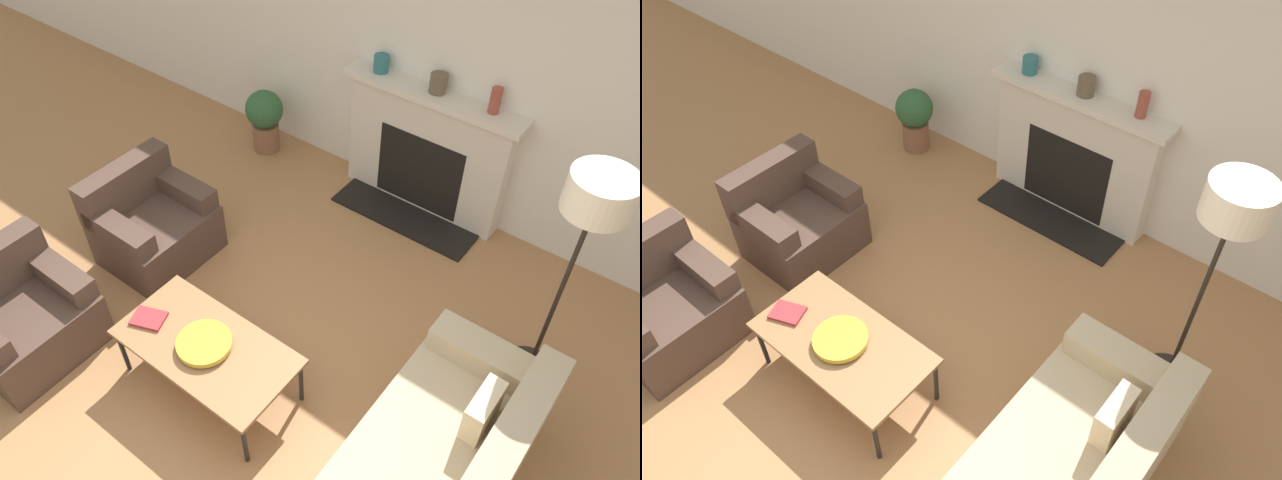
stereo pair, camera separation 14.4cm
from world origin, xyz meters
The scene contains 13 objects.
ground_plane centered at (0.00, 0.00, 0.00)m, with size 18.00×18.00×0.00m, color #A87547.
wall_back centered at (0.00, 2.96, 1.45)m, with size 18.00×0.06×2.90m.
fireplace centered at (-0.14, 2.81, 0.56)m, with size 1.59×0.59×1.15m.
armchair_near centered at (-1.57, -0.27, 0.31)m, with size 0.73×0.83×0.80m.
armchair_far centered at (-1.57, 0.93, 0.31)m, with size 0.73×0.83×0.80m.
coffee_table centered at (-0.29, 0.28, 0.42)m, with size 1.21×0.63×0.45m.
bowl centered at (-0.29, 0.27, 0.48)m, with size 0.36×0.36×0.05m.
book centered at (-0.74, 0.20, 0.46)m, with size 0.26×0.23×0.02m.
floor_lamp centered at (1.42, 1.71, 1.42)m, with size 0.39×0.39×1.76m.
mantel_vase_left centered at (-0.66, 2.83, 1.22)m, with size 0.13×0.13×0.14m.
mantel_vase_center_left centered at (-0.13, 2.83, 1.23)m, with size 0.14×0.14×0.16m.
mantel_vase_center_right centered at (0.35, 2.83, 1.26)m, with size 0.09×0.09×0.21m.
potted_plant centered at (-1.80, 2.60, 0.37)m, with size 0.37×0.37×0.64m.
Camera 2 is at (1.87, -1.10, 3.77)m, focal length 35.00 mm.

